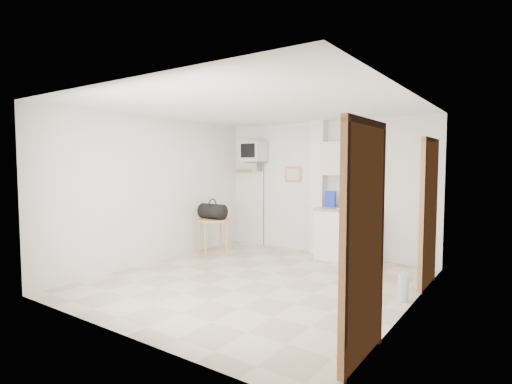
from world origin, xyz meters
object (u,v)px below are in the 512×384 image
Objects in this scene: crt_television at (254,153)px; water_bottle at (403,288)px; round_table at (213,223)px; duffel_bag at (213,211)px.

crt_television is 5.58× the size of water_bottle.
round_table is (-0.20, -1.05, -1.35)m from crt_television.
water_bottle is at bearing -9.23° from duffel_bag.
water_bottle is (3.63, -0.62, -0.42)m from round_table.
crt_television is 3.19× the size of round_table.
duffel_bag is at bearing -101.28° from crt_television.
crt_television is 4.15× the size of duffel_bag.
round_table reaches higher than water_bottle.
water_bottle is (3.43, -1.67, -1.76)m from crt_television.
crt_television reaches higher than duffel_bag.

